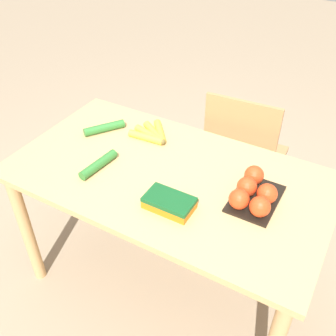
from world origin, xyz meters
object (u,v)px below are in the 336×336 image
at_px(tomato_pack, 254,193).
at_px(carrot_bag, 169,202).
at_px(cucumber_far, 104,128).
at_px(banana_bunch, 153,134).
at_px(cucumber_near, 99,164).
at_px(chair, 242,159).

bearing_deg(tomato_pack, carrot_bag, -144.03).
bearing_deg(tomato_pack, cucumber_far, 171.77).
bearing_deg(cucumber_far, banana_bunch, 17.55).
xyz_separation_m(tomato_pack, cucumber_far, (-0.82, 0.12, -0.02)).
distance_m(carrot_bag, cucumber_far, 0.64).
bearing_deg(cucumber_near, tomato_pack, 11.36).
bearing_deg(carrot_bag, cucumber_far, 150.26).
relative_size(chair, cucumber_near, 4.41).
height_order(tomato_pack, carrot_bag, tomato_pack).
bearing_deg(tomato_pack, banana_bunch, 161.68).
bearing_deg(chair, banana_bunch, 46.41).
relative_size(banana_bunch, carrot_bag, 1.02).
height_order(cucumber_near, cucumber_far, same).
height_order(carrot_bag, cucumber_near, carrot_bag).
bearing_deg(chair, cucumber_far, 36.31).
height_order(chair, tomato_pack, chair).
bearing_deg(cucumber_far, tomato_pack, -8.23).
relative_size(carrot_bag, cucumber_near, 0.92).
distance_m(banana_bunch, tomato_pack, 0.62).
xyz_separation_m(carrot_bag, cucumber_far, (-0.55, 0.32, -0.01)).
xyz_separation_m(banana_bunch, cucumber_near, (-0.08, -0.33, 0.00)).
distance_m(banana_bunch, cucumber_near, 0.34).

